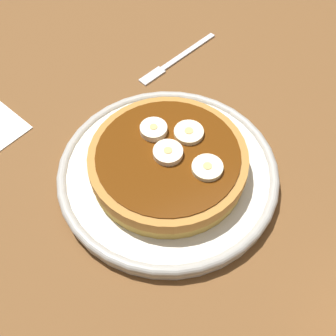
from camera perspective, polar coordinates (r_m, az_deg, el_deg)
name	(u,v)px	position (r cm, az deg, el deg)	size (l,w,h in cm)	color
ground_plane	(168,187)	(53.38, 0.00, -2.28)	(140.00, 140.00, 3.00)	brown
plate	(168,174)	(51.30, 0.00, -0.73)	(23.12, 23.12, 1.88)	silver
pancake_stack	(168,161)	(49.88, -0.02, 0.87)	(16.15, 16.34, 2.86)	gold
banana_slice_0	(171,155)	(48.18, 0.32, 1.49)	(2.98, 2.98, 0.88)	#FCE7C2
banana_slice_1	(150,131)	(50.07, -2.12, 4.29)	(2.80, 2.80, 0.98)	#F8E9C4
banana_slice_2	(189,133)	(50.08, 2.43, 4.09)	(3.05, 3.05, 0.75)	beige
banana_slice_3	(207,168)	(47.49, 4.59, -0.01)	(3.07, 3.07, 0.74)	#F9EFBE
fork	(174,60)	(64.13, 0.73, 12.42)	(12.66, 4.98, 0.50)	silver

